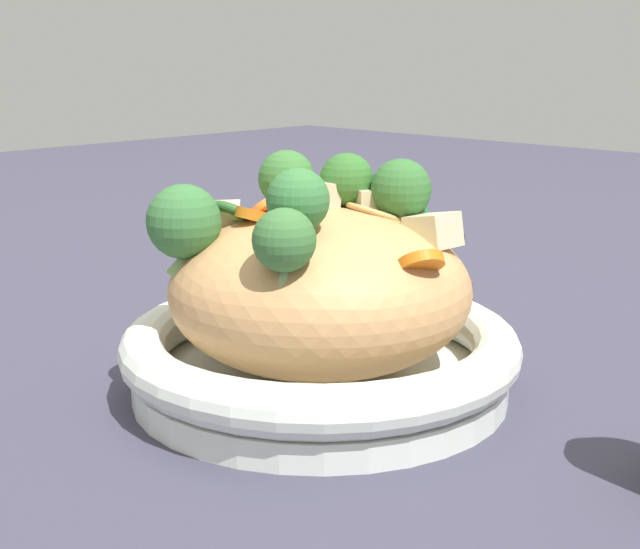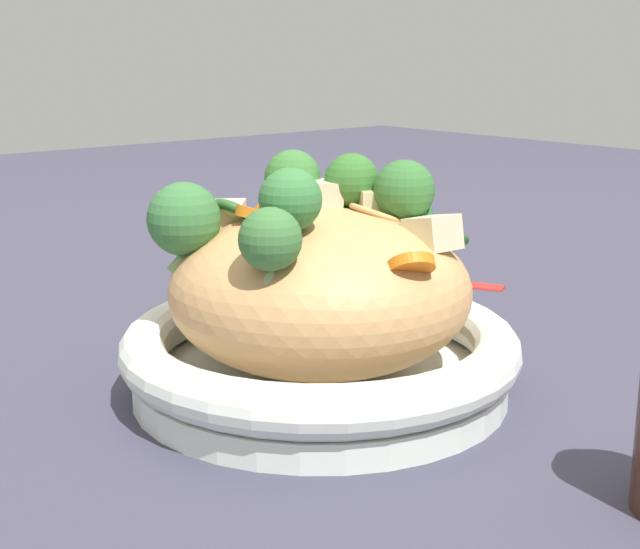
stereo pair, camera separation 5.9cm
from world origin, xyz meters
name	(u,v)px [view 1 (the left image)]	position (x,y,z in m)	size (l,w,h in m)	color
ground_plane	(320,392)	(0.00, 0.00, 0.00)	(3.00, 3.00, 0.00)	#3B394B
serving_bowl	(320,356)	(0.00, 0.00, 0.03)	(0.27, 0.27, 0.05)	white
noodle_heap	(320,290)	(0.00, 0.00, 0.07)	(0.20, 0.20, 0.11)	tan
broccoli_florets	(288,205)	(0.02, -0.01, 0.13)	(0.18, 0.14, 0.07)	#9EBA7B
carrot_coins	(298,231)	(0.01, -0.01, 0.11)	(0.06, 0.20, 0.04)	orange
zucchini_slices	(348,220)	(-0.03, 0.00, 0.11)	(0.14, 0.15, 0.04)	beige
chicken_chunks	(332,212)	(-0.02, -0.01, 0.12)	(0.11, 0.15, 0.04)	beige
chopsticks_pair	(365,273)	(-0.26, -0.19, 0.00)	(0.11, 0.20, 0.01)	red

